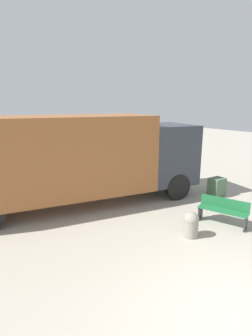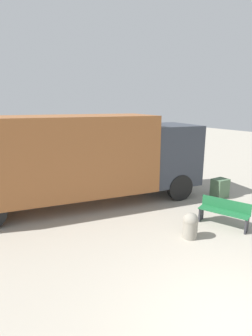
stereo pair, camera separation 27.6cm
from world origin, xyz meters
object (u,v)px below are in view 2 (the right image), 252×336
(bollard_near_bench, at_px, (190,225))
(utility_box, at_px, (220,188))
(delivery_truck, at_px, (75,156))
(park_bench, at_px, (224,212))

(bollard_near_bench, bearing_deg, utility_box, 28.05)
(delivery_truck, relative_size, utility_box, 12.87)
(park_bench, height_order, utility_box, park_bench)
(delivery_truck, xyz_separation_m, park_bench, (3.25, -4.13, -1.39))
(delivery_truck, distance_m, utility_box, 5.94)
(delivery_truck, xyz_separation_m, bollard_near_bench, (1.79, -4.16, -1.46))
(delivery_truck, xyz_separation_m, utility_box, (5.27, -2.31, -1.47))
(park_bench, bearing_deg, utility_box, -69.95)
(bollard_near_bench, bearing_deg, delivery_truck, 113.34)
(delivery_truck, height_order, bollard_near_bench, delivery_truck)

